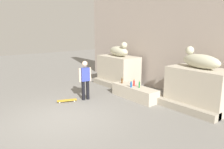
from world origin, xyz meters
TOP-DOWN VIEW (x-y plane):
  - ground_plane at (0.00, 0.00)m, footprint 40.00×40.00m
  - facade_wall at (0.00, 5.72)m, footprint 11.91×0.60m
  - pedestal_left at (-2.31, 4.47)m, footprint 2.22×1.27m
  - pedestal_right at (2.31, 4.47)m, footprint 2.22×1.27m
  - statue_reclining_left at (-2.28, 4.47)m, footprint 1.67×0.83m
  - statue_reclining_right at (2.28, 4.48)m, footprint 1.68×0.86m
  - ledge_block at (0.00, 3.41)m, footprint 2.24×0.67m
  - skater at (-1.20, 1.67)m, footprint 0.26×0.53m
  - skateboard at (-1.43, 0.90)m, footprint 0.48×0.82m
  - bottle_green at (0.26, 3.42)m, footprint 0.06×0.06m
  - bottle_red at (-0.08, 3.44)m, footprint 0.07×0.07m
  - bottle_brown at (-0.75, 3.34)m, footprint 0.07×0.07m
  - bottle_blue at (0.02, 3.18)m, footprint 0.07×0.07m
  - stair_step at (0.00, 3.82)m, footprint 6.85×0.50m

SIDE VIEW (x-z plane):
  - ground_plane at x=0.00m, z-range 0.00..0.00m
  - skateboard at x=-1.43m, z-range 0.02..0.10m
  - stair_step at x=0.00m, z-range 0.00..0.27m
  - ledge_block at x=0.00m, z-range 0.00..0.54m
  - bottle_brown at x=-0.75m, z-range 0.51..0.78m
  - bottle_blue at x=0.02m, z-range 0.51..0.81m
  - bottle_red at x=-0.08m, z-range 0.51..0.82m
  - bottle_green at x=0.26m, z-range 0.51..0.82m
  - pedestal_left at x=-2.31m, z-range 0.00..1.54m
  - pedestal_right at x=2.31m, z-range 0.00..1.54m
  - skater at x=-1.20m, z-range 0.09..1.76m
  - statue_reclining_left at x=-2.28m, z-range 1.44..2.21m
  - statue_reclining_right at x=2.28m, z-range 1.44..2.21m
  - facade_wall at x=0.00m, z-range 0.00..6.24m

